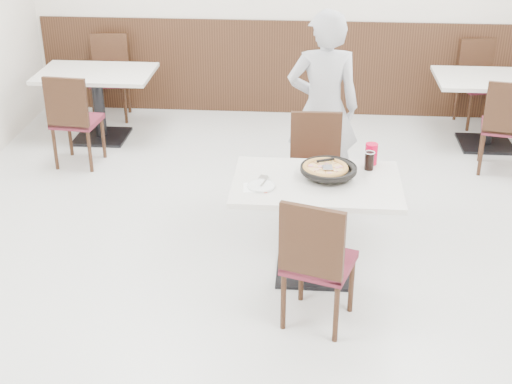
# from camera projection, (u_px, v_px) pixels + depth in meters

# --- Properties ---
(floor) EXTENTS (7.00, 7.00, 0.00)m
(floor) POSITION_uv_depth(u_px,v_px,m) (275.00, 266.00, 5.46)
(floor) COLOR #B8B8B3
(floor) RESTS_ON ground
(wainscot_back) EXTENTS (5.90, 0.03, 1.10)m
(wainscot_back) POSITION_uv_depth(u_px,v_px,m) (292.00, 68.00, 8.33)
(wainscot_back) COLOR black
(wainscot_back) RESTS_ON floor
(main_table) EXTENTS (1.24, 0.86, 0.75)m
(main_table) POSITION_uv_depth(u_px,v_px,m) (315.00, 227.00, 5.24)
(main_table) COLOR white
(main_table) RESTS_ON floor
(chair_near) EXTENTS (0.53, 0.53, 0.95)m
(chair_near) POSITION_uv_depth(u_px,v_px,m) (320.00, 259.00, 4.64)
(chair_near) COLOR black
(chair_near) RESTS_ON floor
(chair_far) EXTENTS (0.43, 0.43, 0.95)m
(chair_far) POSITION_uv_depth(u_px,v_px,m) (315.00, 175.00, 5.83)
(chair_far) COLOR black
(chair_far) RESTS_ON floor
(trivet) EXTENTS (0.13, 0.13, 0.04)m
(trivet) POSITION_uv_depth(u_px,v_px,m) (321.00, 175.00, 5.12)
(trivet) COLOR black
(trivet) RESTS_ON main_table
(pizza_pan) EXTENTS (0.37, 0.37, 0.01)m
(pizza_pan) POSITION_uv_depth(u_px,v_px,m) (328.00, 172.00, 5.11)
(pizza_pan) COLOR black
(pizza_pan) RESTS_ON trivet
(pizza) EXTENTS (0.30, 0.30, 0.02)m
(pizza) POSITION_uv_depth(u_px,v_px,m) (325.00, 170.00, 5.10)
(pizza) COLOR #C2893A
(pizza) RESTS_ON pizza_pan
(pizza_server) EXTENTS (0.08, 0.10, 0.00)m
(pizza_server) POSITION_uv_depth(u_px,v_px,m) (327.00, 167.00, 5.06)
(pizza_server) COLOR silver
(pizza_server) RESTS_ON pizza
(napkin) EXTENTS (0.17, 0.17, 0.00)m
(napkin) POSITION_uv_depth(u_px,v_px,m) (255.00, 188.00, 4.97)
(napkin) COLOR white
(napkin) RESTS_ON main_table
(side_plate) EXTENTS (0.20, 0.20, 0.01)m
(side_plate) POSITION_uv_depth(u_px,v_px,m) (261.00, 186.00, 4.98)
(side_plate) COLOR silver
(side_plate) RESTS_ON napkin
(fork) EXTENTS (0.06, 0.17, 0.00)m
(fork) POSITION_uv_depth(u_px,v_px,m) (265.00, 182.00, 5.02)
(fork) COLOR silver
(fork) RESTS_ON side_plate
(cola_glass) EXTENTS (0.07, 0.07, 0.13)m
(cola_glass) POSITION_uv_depth(u_px,v_px,m) (369.00, 161.00, 5.23)
(cola_glass) COLOR black
(cola_glass) RESTS_ON main_table
(red_cup) EXTENTS (0.10, 0.10, 0.16)m
(red_cup) POSITION_uv_depth(u_px,v_px,m) (371.00, 154.00, 5.32)
(red_cup) COLOR #BF0026
(red_cup) RESTS_ON main_table
(diner_person) EXTENTS (0.66, 0.47, 1.72)m
(diner_person) POSITION_uv_depth(u_px,v_px,m) (323.00, 109.00, 6.13)
(diner_person) COLOR silver
(diner_person) RESTS_ON floor
(bg_table_left) EXTENTS (1.30, 0.95, 0.75)m
(bg_table_left) POSITION_uv_depth(u_px,v_px,m) (99.00, 105.00, 7.67)
(bg_table_left) COLOR white
(bg_table_left) RESTS_ON floor
(bg_chair_left_near) EXTENTS (0.46, 0.46, 0.95)m
(bg_chair_left_near) POSITION_uv_depth(u_px,v_px,m) (77.00, 119.00, 7.01)
(bg_chair_left_near) COLOR black
(bg_chair_left_near) RESTS_ON floor
(bg_chair_left_far) EXTENTS (0.47, 0.47, 0.95)m
(bg_chair_left_far) POSITION_uv_depth(u_px,v_px,m) (110.00, 79.00, 8.20)
(bg_chair_left_far) COLOR black
(bg_chair_left_far) RESTS_ON floor
(bg_table_right) EXTENTS (1.23, 0.85, 0.75)m
(bg_table_right) POSITION_uv_depth(u_px,v_px,m) (490.00, 112.00, 7.48)
(bg_table_right) COLOR white
(bg_table_right) RESTS_ON floor
(bg_chair_right_near) EXTENTS (0.50, 0.50, 0.95)m
(bg_chair_right_near) POSITION_uv_depth(u_px,v_px,m) (505.00, 125.00, 6.86)
(bg_chair_right_near) COLOR black
(bg_chair_right_near) RESTS_ON floor
(bg_chair_right_far) EXTENTS (0.51, 0.51, 0.95)m
(bg_chair_right_far) POSITION_uv_depth(u_px,v_px,m) (481.00, 84.00, 8.01)
(bg_chair_right_far) COLOR black
(bg_chair_right_far) RESTS_ON floor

